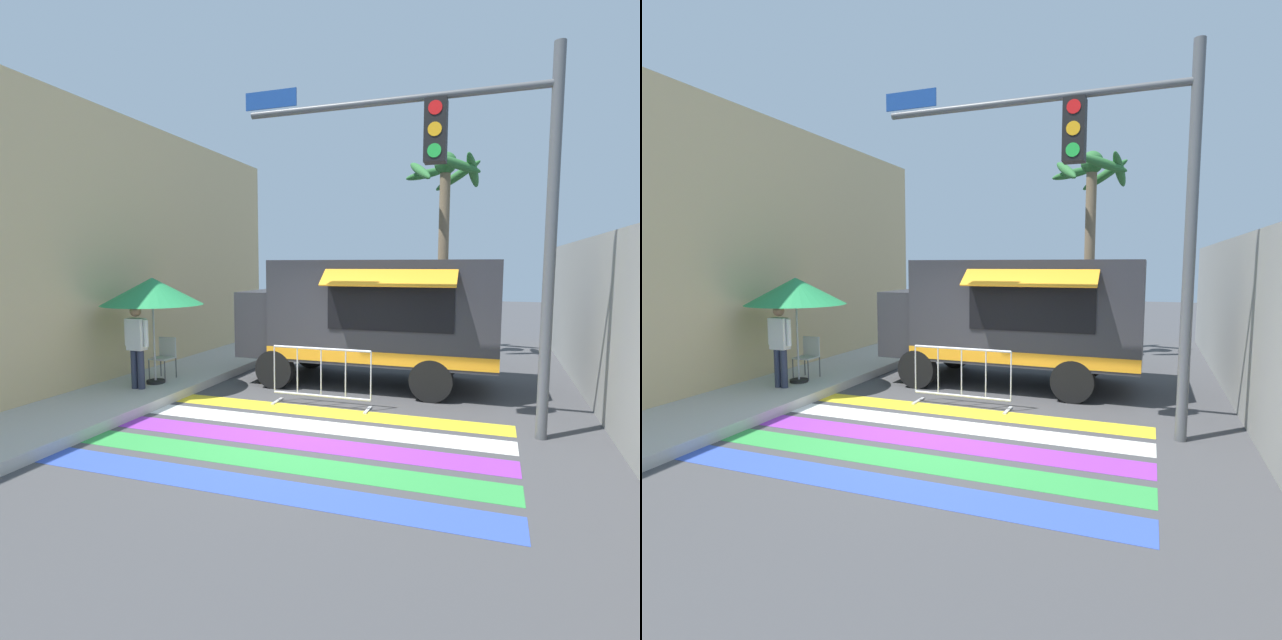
{
  "view_description": "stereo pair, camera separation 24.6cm",
  "coord_description": "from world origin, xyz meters",
  "views": [
    {
      "loc": [
        2.8,
        -7.14,
        2.54
      ],
      "look_at": [
        -0.44,
        2.16,
        1.45
      ],
      "focal_mm": 28.0,
      "sensor_mm": 36.0,
      "label": 1
    },
    {
      "loc": [
        3.03,
        -7.05,
        2.54
      ],
      "look_at": [
        -0.44,
        2.16,
        1.45
      ],
      "focal_mm": 28.0,
      "sensor_mm": 36.0,
      "label": 2
    }
  ],
  "objects": [
    {
      "name": "traffic_signal_pole",
      "position": [
        2.52,
        0.61,
        3.75
      ],
      "size": [
        4.81,
        0.29,
        5.54
      ],
      "color": "#515456",
      "rests_on": "ground_plane"
    },
    {
      "name": "patio_umbrella",
      "position": [
        -3.56,
        1.05,
        2.02
      ],
      "size": [
        1.97,
        1.97,
        2.12
      ],
      "color": "black",
      "rests_on": "sidewalk_left"
    },
    {
      "name": "palm_tree",
      "position": [
        1.47,
        7.03,
        4.13
      ],
      "size": [
        2.17,
        2.21,
        5.57
      ],
      "color": "#7A664C",
      "rests_on": "ground_plane"
    },
    {
      "name": "folding_chair",
      "position": [
        -3.65,
        1.5,
        0.69
      ],
      "size": [
        0.41,
        0.41,
        0.85
      ],
      "rotation": [
        0.0,
        0.0,
        0.34
      ],
      "color": "#4C4C51",
      "rests_on": "sidewalk_left"
    },
    {
      "name": "vendor_person",
      "position": [
        -3.58,
        0.57,
        1.08
      ],
      "size": [
        0.53,
        0.21,
        1.6
      ],
      "rotation": [
        0.0,
        0.0,
        -0.18
      ],
      "color": "#2D3347",
      "rests_on": "sidewalk_left"
    },
    {
      "name": "food_truck",
      "position": [
        0.29,
        3.2,
        1.53
      ],
      "size": [
        5.28,
        2.83,
        2.63
      ],
      "color": "#2D2D33",
      "rests_on": "ground_plane"
    },
    {
      "name": "concrete_wall_right",
      "position": [
        4.61,
        3.0,
        1.53
      ],
      "size": [
        0.2,
        16.0,
        3.07
      ],
      "color": "gray",
      "rests_on": "ground_plane"
    },
    {
      "name": "barricade_front",
      "position": [
        -0.07,
        1.15,
        0.53
      ],
      "size": [
        1.85,
        0.44,
        1.07
      ],
      "color": "#B7BABF",
      "rests_on": "ground_plane"
    },
    {
      "name": "crosswalk_painted",
      "position": [
        0.0,
        -0.7,
        0.0
      ],
      "size": [
        6.4,
        3.6,
        0.01
      ],
      "color": "#334FB2",
      "rests_on": "ground_plane"
    },
    {
      "name": "sidewalk_left",
      "position": [
        -4.92,
        0.0,
        0.09
      ],
      "size": [
        4.4,
        16.0,
        0.18
      ],
      "color": "#B7B5AD",
      "rests_on": "ground_plane"
    },
    {
      "name": "building_left_facade",
      "position": [
        -4.77,
        0.0,
        2.83
      ],
      "size": [
        0.25,
        16.0,
        5.67
      ],
      "color": "#DBBC84",
      "rests_on": "ground_plane"
    },
    {
      "name": "ground_plane",
      "position": [
        0.0,
        0.0,
        0.0
      ],
      "size": [
        60.0,
        60.0,
        0.0
      ],
      "primitive_type": "plane",
      "color": "#424244"
    }
  ]
}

